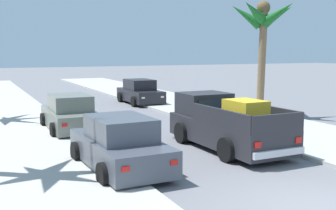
# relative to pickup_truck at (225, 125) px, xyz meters

# --- Properties ---
(ground_plane) EXTENTS (160.00, 160.00, 0.00)m
(ground_plane) POSITION_rel_pickup_truck_xyz_m (-1.32, -5.54, -0.82)
(ground_plane) COLOR slate
(sidewalk_left) EXTENTS (4.97, 60.00, 0.12)m
(sidewalk_left) POSITION_rel_pickup_truck_xyz_m (-6.54, 6.46, -0.76)
(sidewalk_left) COLOR #B2AFA8
(sidewalk_left) RESTS_ON ground
(sidewalk_right) EXTENTS (4.97, 60.00, 0.12)m
(sidewalk_right) POSITION_rel_pickup_truck_xyz_m (3.91, 6.46, -0.76)
(sidewalk_right) COLOR #B2AFA8
(sidewalk_right) RESTS_ON ground
(curb_left) EXTENTS (0.16, 60.00, 0.10)m
(curb_left) POSITION_rel_pickup_truck_xyz_m (-5.46, 6.46, -0.77)
(curb_left) COLOR silver
(curb_left) RESTS_ON ground
(curb_right) EXTENTS (0.16, 60.00, 0.10)m
(curb_right) POSITION_rel_pickup_truck_xyz_m (2.82, 6.46, -0.77)
(curb_right) COLOR silver
(curb_right) RESTS_ON ground
(pickup_truck) EXTENTS (2.26, 5.23, 1.80)m
(pickup_truck) POSITION_rel_pickup_truck_xyz_m (0.00, 0.00, 0.00)
(pickup_truck) COLOR #28282D
(pickup_truck) RESTS_ON ground
(car_left_near) EXTENTS (2.06, 4.27, 1.54)m
(car_left_near) POSITION_rel_pickup_truck_xyz_m (-4.19, 5.37, -0.11)
(car_left_near) COLOR slate
(car_left_near) RESTS_ON ground
(car_right_near) EXTENTS (2.11, 4.30, 1.54)m
(car_right_near) POSITION_rel_pickup_truck_xyz_m (-4.17, -0.97, -0.11)
(car_right_near) COLOR #474C56
(car_right_near) RESTS_ON ground
(car_left_mid) EXTENTS (2.06, 4.27, 1.54)m
(car_left_mid) POSITION_rel_pickup_truck_xyz_m (1.85, 12.72, -0.11)
(car_left_mid) COLOR black
(car_left_mid) RESTS_ON ground
(palm_tree_left_mid) EXTENTS (3.69, 3.78, 5.80)m
(palm_tree_left_mid) POSITION_rel_pickup_truck_xyz_m (5.23, 4.81, 3.88)
(palm_tree_left_mid) COLOR brown
(palm_tree_left_mid) RESTS_ON ground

